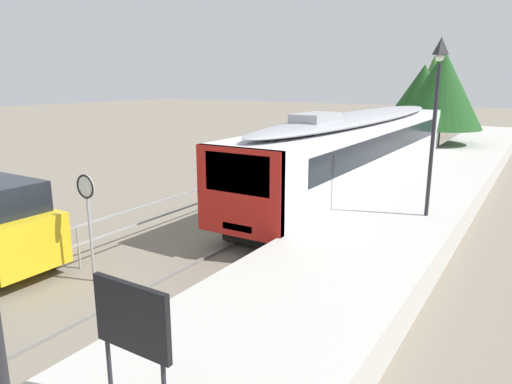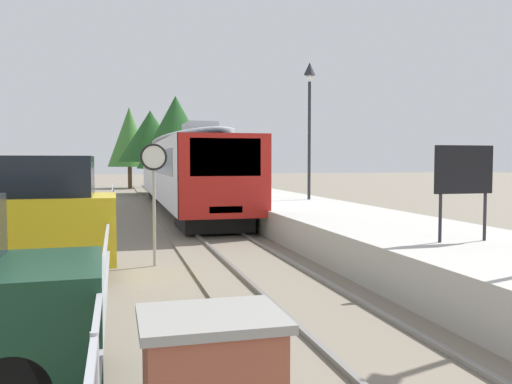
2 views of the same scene
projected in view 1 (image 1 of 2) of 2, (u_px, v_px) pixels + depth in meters
ground_plane at (272, 195)px, 20.86m from camera, size 160.00×160.00×0.00m
track_rails at (335, 204)px, 19.31m from camera, size 3.20×60.00×0.14m
commuter_train at (361, 145)px, 21.14m from camera, size 2.82×20.23×3.74m
station_platform at (416, 205)px, 17.54m from camera, size 3.90×60.00×0.90m
platform_lamp_mid_platform at (437, 94)px, 13.73m from camera, size 0.34×0.34×5.35m
platform_notice_board at (132, 322)px, 5.62m from camera, size 1.20×0.08×1.80m
speed_limit_sign at (87, 201)px, 11.47m from camera, size 0.61×0.10×2.81m
carpark_fence at (78, 237)px, 12.56m from camera, size 0.06×36.06×1.25m
tree_behind_carpark at (432, 86)px, 40.91m from camera, size 3.82×3.82×7.18m
tree_behind_station_far at (441, 90)px, 30.25m from camera, size 5.41×5.41×6.96m
tree_distant_left at (423, 92)px, 32.85m from camera, size 4.70×4.70×6.10m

